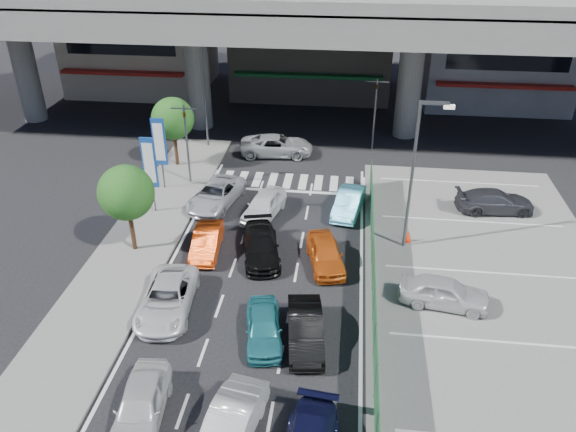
# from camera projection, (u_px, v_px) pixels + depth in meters

# --- Properties ---
(ground) EXTENTS (120.00, 120.00, 0.00)m
(ground) POSITION_uv_depth(u_px,v_px,m) (254.00, 309.00, 25.30)
(ground) COLOR black
(ground) RESTS_ON ground
(parking_lot) EXTENTS (12.00, 28.00, 0.06)m
(parking_lot) POSITION_uv_depth(u_px,v_px,m) (496.00, 298.00, 25.89)
(parking_lot) COLOR slate
(parking_lot) RESTS_ON ground
(sidewalk_left) EXTENTS (4.00, 30.00, 0.12)m
(sidewalk_left) POSITION_uv_depth(u_px,v_px,m) (135.00, 249.00, 29.41)
(sidewalk_left) COLOR slate
(sidewalk_left) RESTS_ON ground
(fence_run) EXTENTS (0.16, 22.00, 1.80)m
(fence_run) POSITION_uv_depth(u_px,v_px,m) (374.00, 288.00, 25.17)
(fence_run) COLOR #1D562C
(fence_run) RESTS_ON ground
(expressway) EXTENTS (64.00, 14.00, 10.75)m
(expressway) POSITION_uv_depth(u_px,v_px,m) (303.00, 15.00, 39.84)
(expressway) COLOR slate
(expressway) RESTS_ON ground
(building_west) EXTENTS (12.00, 10.90, 13.00)m
(building_west) POSITION_uv_depth(u_px,v_px,m) (138.00, 16.00, 51.16)
(building_west) COLOR #ADA48B
(building_west) RESTS_ON ground
(building_center) EXTENTS (14.00, 10.90, 15.00)m
(building_center) POSITION_uv_depth(u_px,v_px,m) (314.00, 6.00, 49.91)
(building_center) COLOR gray
(building_center) RESTS_ON ground
(building_east) EXTENTS (12.00, 10.90, 12.00)m
(building_east) POSITION_uv_depth(u_px,v_px,m) (498.00, 31.00, 48.17)
(building_east) COLOR gray
(building_east) RESTS_ON ground
(traffic_light_left) EXTENTS (1.60, 1.24, 5.20)m
(traffic_light_left) POSITION_uv_depth(u_px,v_px,m) (185.00, 125.00, 34.28)
(traffic_light_left) COLOR #595B60
(traffic_light_left) RESTS_ON ground
(traffic_light_right) EXTENTS (1.60, 1.24, 5.20)m
(traffic_light_right) POSITION_uv_depth(u_px,v_px,m) (376.00, 97.00, 39.11)
(traffic_light_right) COLOR #595B60
(traffic_light_right) RESTS_ON ground
(street_lamp_right) EXTENTS (1.65, 0.22, 8.00)m
(street_lamp_right) POSITION_uv_depth(u_px,v_px,m) (417.00, 165.00, 27.35)
(street_lamp_right) COLOR #595B60
(street_lamp_right) RESTS_ON ground
(street_lamp_left) EXTENTS (1.65, 0.22, 8.00)m
(street_lamp_left) POSITION_uv_depth(u_px,v_px,m) (206.00, 83.00, 39.03)
(street_lamp_left) COLOR #595B60
(street_lamp_left) RESTS_ON ground
(signboard_near) EXTENTS (0.80, 0.14, 4.70)m
(signboard_near) POSITION_uv_depth(u_px,v_px,m) (150.00, 165.00, 31.37)
(signboard_near) COLOR #595B60
(signboard_near) RESTS_ON ground
(signboard_far) EXTENTS (0.80, 0.14, 4.70)m
(signboard_far) POSITION_uv_depth(u_px,v_px,m) (160.00, 144.00, 33.99)
(signboard_far) COLOR #595B60
(signboard_far) RESTS_ON ground
(tree_near) EXTENTS (2.80, 2.80, 4.80)m
(tree_near) POSITION_uv_depth(u_px,v_px,m) (126.00, 193.00, 27.75)
(tree_near) COLOR #382314
(tree_near) RESTS_ON ground
(tree_far) EXTENTS (2.80, 2.80, 4.80)m
(tree_far) POSITION_uv_depth(u_px,v_px,m) (173.00, 119.00, 36.86)
(tree_far) COLOR #382314
(tree_far) RESTS_ON ground
(van_white_back_left) EXTENTS (2.01, 4.19, 1.38)m
(van_white_back_left) POSITION_uv_depth(u_px,v_px,m) (141.00, 405.00, 19.67)
(van_white_back_left) COLOR silver
(van_white_back_left) RESTS_ON ground
(hatch_white_back_mid) EXTENTS (2.19, 4.38, 1.38)m
(hatch_white_back_mid) POSITION_uv_depth(u_px,v_px,m) (230.00, 426.00, 18.88)
(hatch_white_back_mid) COLOR silver
(hatch_white_back_mid) RESTS_ON ground
(sedan_white_mid_left) EXTENTS (2.61, 4.96, 1.33)m
(sedan_white_mid_left) POSITION_uv_depth(u_px,v_px,m) (167.00, 298.00, 24.87)
(sedan_white_mid_left) COLOR silver
(sedan_white_mid_left) RESTS_ON ground
(taxi_teal_mid) EXTENTS (2.14, 3.92, 1.26)m
(taxi_teal_mid) POSITION_uv_depth(u_px,v_px,m) (264.00, 327.00, 23.28)
(taxi_teal_mid) COLOR teal
(taxi_teal_mid) RESTS_ON ground
(hatch_black_mid_right) EXTENTS (1.93, 4.20, 1.33)m
(hatch_black_mid_right) POSITION_uv_depth(u_px,v_px,m) (305.00, 329.00, 23.11)
(hatch_black_mid_right) COLOR black
(hatch_black_mid_right) RESTS_ON ground
(taxi_orange_left) EXTENTS (1.61, 3.85, 1.24)m
(taxi_orange_left) POSITION_uv_depth(u_px,v_px,m) (207.00, 242.00, 29.01)
(taxi_orange_left) COLOR #F5460C
(taxi_orange_left) RESTS_ON ground
(sedan_black_mid) EXTENTS (2.77, 4.72, 1.29)m
(sedan_black_mid) POSITION_uv_depth(u_px,v_px,m) (261.00, 246.00, 28.62)
(sedan_black_mid) COLOR black
(sedan_black_mid) RESTS_ON ground
(taxi_orange_right) EXTENTS (2.44, 4.17, 1.33)m
(taxi_orange_right) POSITION_uv_depth(u_px,v_px,m) (325.00, 254.00, 27.95)
(taxi_orange_right) COLOR #CD5614
(taxi_orange_right) RESTS_ON ground
(wagon_silver_front_left) EXTENTS (3.16, 5.14, 1.33)m
(wagon_silver_front_left) POSITION_uv_depth(u_px,v_px,m) (216.00, 195.00, 33.42)
(wagon_silver_front_left) COLOR #B7B8C0
(wagon_silver_front_left) RESTS_ON ground
(sedan_white_front_mid) EXTENTS (2.52, 4.32, 1.38)m
(sedan_white_front_mid) POSITION_uv_depth(u_px,v_px,m) (264.00, 205.00, 32.25)
(sedan_white_front_mid) COLOR white
(sedan_white_front_mid) RESTS_ON ground
(kei_truck_front_right) EXTENTS (2.05, 4.11, 1.30)m
(kei_truck_front_right) POSITION_uv_depth(u_px,v_px,m) (349.00, 203.00, 32.59)
(kei_truck_front_right) COLOR #5ECBF4
(kei_truck_front_right) RESTS_ON ground
(crossing_wagon_silver) EXTENTS (5.33, 2.84, 1.42)m
(crossing_wagon_silver) POSITION_uv_depth(u_px,v_px,m) (277.00, 146.00, 39.78)
(crossing_wagon_silver) COLOR #ABAEB3
(crossing_wagon_silver) RESTS_ON ground
(parked_sedan_white) EXTENTS (4.21, 2.21, 1.37)m
(parked_sedan_white) POSITION_uv_depth(u_px,v_px,m) (444.00, 292.00, 25.14)
(parked_sedan_white) COLOR silver
(parked_sedan_white) RESTS_ON parking_lot
(parked_sedan_dgrey) EXTENTS (4.62, 2.23, 1.30)m
(parked_sedan_dgrey) POSITION_uv_depth(u_px,v_px,m) (495.00, 201.00, 32.63)
(parked_sedan_dgrey) COLOR #343439
(parked_sedan_dgrey) RESTS_ON parking_lot
(traffic_cone) EXTENTS (0.47, 0.47, 0.73)m
(traffic_cone) POSITION_uv_depth(u_px,v_px,m) (408.00, 236.00, 29.87)
(traffic_cone) COLOR red
(traffic_cone) RESTS_ON parking_lot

